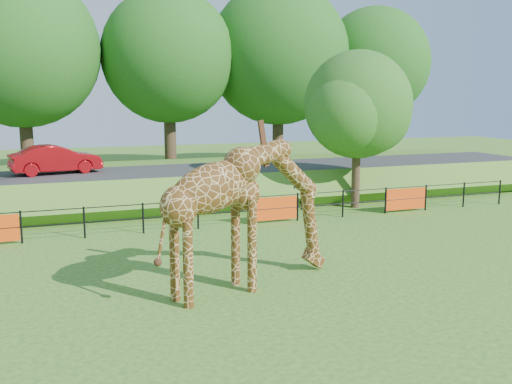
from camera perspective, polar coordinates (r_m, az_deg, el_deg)
ground at (r=13.79m, az=2.87°, el=-10.81°), size 90.00×90.00×0.00m
giraffe at (r=14.25m, az=-0.75°, el=-2.31°), size 5.27×2.54×3.74m
perimeter_fence at (r=20.95m, az=-5.82°, el=-2.22°), size 28.07×0.10×1.10m
embankment at (r=28.15m, az=-9.71°, el=0.90°), size 40.00×9.00×1.30m
road at (r=26.59m, az=-9.14°, el=1.97°), size 40.00×5.00×0.12m
car_red at (r=26.79m, az=-19.39°, el=3.10°), size 4.06×2.10×1.27m
visitor at (r=24.45m, az=4.30°, el=-0.14°), size 0.52×0.35×1.41m
tree_east at (r=25.00m, az=10.29°, el=8.18°), size 5.40×4.71×6.76m
bg_tree_line at (r=34.67m, az=-8.96°, el=13.35°), size 37.30×8.80×11.82m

